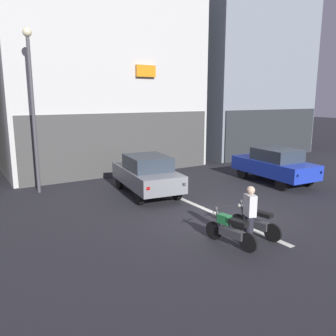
{
  "coord_description": "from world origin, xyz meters",
  "views": [
    {
      "loc": [
        -7.41,
        -8.53,
        3.91
      ],
      "look_at": [
        -0.84,
        2.0,
        1.4
      ],
      "focal_mm": 36.75,
      "sensor_mm": 36.0,
      "label": 1
    }
  ],
  "objects_px": {
    "motorcycle_black_row_left_mid": "(255,221)",
    "person_by_motorcycles": "(249,216)",
    "motorcycle_green_row_leftmost": "(230,229)",
    "car_grey_crossing_near": "(147,173)",
    "street_lamp": "(32,95)",
    "car_blue_parked_kerbside": "(274,164)"
  },
  "relations": [
    {
      "from": "motorcycle_green_row_leftmost",
      "to": "person_by_motorcycles",
      "type": "relative_size",
      "value": 0.99
    },
    {
      "from": "car_grey_crossing_near",
      "to": "person_by_motorcycles",
      "type": "relative_size",
      "value": 2.57
    },
    {
      "from": "motorcycle_green_row_leftmost",
      "to": "motorcycle_black_row_left_mid",
      "type": "xyz_separation_m",
      "value": [
        1.06,
        0.12,
        0.0
      ]
    },
    {
      "from": "street_lamp",
      "to": "car_blue_parked_kerbside",
      "type": "bearing_deg",
      "value": -22.8
    },
    {
      "from": "car_blue_parked_kerbside",
      "to": "motorcycle_green_row_leftmost",
      "type": "distance_m",
      "value": 7.85
    },
    {
      "from": "motorcycle_black_row_left_mid",
      "to": "person_by_motorcycles",
      "type": "bearing_deg",
      "value": -147.0
    },
    {
      "from": "car_grey_crossing_near",
      "to": "car_blue_parked_kerbside",
      "type": "xyz_separation_m",
      "value": [
        6.05,
        -1.43,
        0.0
      ]
    },
    {
      "from": "car_blue_parked_kerbside",
      "to": "person_by_motorcycles",
      "type": "height_order",
      "value": "person_by_motorcycles"
    },
    {
      "from": "motorcycle_black_row_left_mid",
      "to": "person_by_motorcycles",
      "type": "height_order",
      "value": "person_by_motorcycles"
    },
    {
      "from": "car_blue_parked_kerbside",
      "to": "motorcycle_green_row_leftmost",
      "type": "relative_size",
      "value": 2.55
    },
    {
      "from": "person_by_motorcycles",
      "to": "motorcycle_black_row_left_mid",
      "type": "bearing_deg",
      "value": 33.0
    },
    {
      "from": "car_grey_crossing_near",
      "to": "street_lamp",
      "type": "height_order",
      "value": "street_lamp"
    },
    {
      "from": "motorcycle_green_row_leftmost",
      "to": "person_by_motorcycles",
      "type": "xyz_separation_m",
      "value": [
        0.4,
        -0.3,
        0.4
      ]
    },
    {
      "from": "car_blue_parked_kerbside",
      "to": "street_lamp",
      "type": "xyz_separation_m",
      "value": [
        -9.8,
        4.12,
        3.16
      ]
    },
    {
      "from": "motorcycle_green_row_leftmost",
      "to": "car_blue_parked_kerbside",
      "type": "bearing_deg",
      "value": 32.86
    },
    {
      "from": "street_lamp",
      "to": "motorcycle_green_row_leftmost",
      "type": "relative_size",
      "value": 4.01
    },
    {
      "from": "car_blue_parked_kerbside",
      "to": "motorcycle_black_row_left_mid",
      "type": "xyz_separation_m",
      "value": [
        -5.53,
        -4.13,
        -0.43
      ]
    },
    {
      "from": "car_grey_crossing_near",
      "to": "motorcycle_green_row_leftmost",
      "type": "bearing_deg",
      "value": -95.38
    },
    {
      "from": "street_lamp",
      "to": "motorcycle_black_row_left_mid",
      "type": "bearing_deg",
      "value": -62.64
    },
    {
      "from": "car_blue_parked_kerbside",
      "to": "street_lamp",
      "type": "relative_size",
      "value": 0.64
    },
    {
      "from": "car_grey_crossing_near",
      "to": "person_by_motorcycles",
      "type": "xyz_separation_m",
      "value": [
        -0.14,
        -5.99,
        -0.03
      ]
    },
    {
      "from": "car_grey_crossing_near",
      "to": "motorcycle_black_row_left_mid",
      "type": "xyz_separation_m",
      "value": [
        0.52,
        -5.56,
        -0.43
      ]
    }
  ]
}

